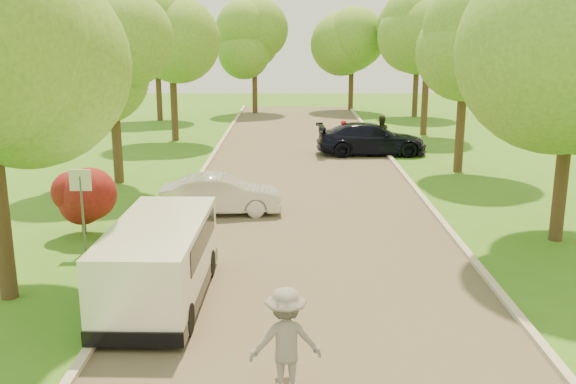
{
  "coord_description": "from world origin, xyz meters",
  "views": [
    {
      "loc": [
        -0.48,
        -11.79,
        5.49
      ],
      "look_at": [
        -0.54,
        5.2,
        1.3
      ],
      "focal_mm": 40.0,
      "sensor_mm": 36.0,
      "label": 1
    }
  ],
  "objects_px": {
    "silver_sedan": "(221,195)",
    "minivan": "(160,261)",
    "person_striped": "(343,136)",
    "skateboarder": "(286,341)",
    "person_olive": "(381,134)",
    "street_sign": "(81,193)",
    "dark_sedan": "(371,139)"
  },
  "relations": [
    {
      "from": "skateboarder",
      "to": "person_olive",
      "type": "distance_m",
      "value": 21.65
    },
    {
      "from": "skateboarder",
      "to": "person_striped",
      "type": "height_order",
      "value": "skateboarder"
    },
    {
      "from": "minivan",
      "to": "silver_sedan",
      "type": "bearing_deg",
      "value": 86.25
    },
    {
      "from": "street_sign",
      "to": "minivan",
      "type": "xyz_separation_m",
      "value": [
        2.6,
        -3.19,
        -0.66
      ]
    },
    {
      "from": "skateboarder",
      "to": "person_striped",
      "type": "xyz_separation_m",
      "value": [
        2.54,
        21.2,
        -0.19
      ]
    },
    {
      "from": "street_sign",
      "to": "dark_sedan",
      "type": "bearing_deg",
      "value": 56.66
    },
    {
      "from": "dark_sedan",
      "to": "person_striped",
      "type": "distance_m",
      "value": 1.37
    },
    {
      "from": "person_olive",
      "to": "street_sign",
      "type": "bearing_deg",
      "value": 40.34
    },
    {
      "from": "skateboarder",
      "to": "street_sign",
      "type": "bearing_deg",
      "value": -60.15
    },
    {
      "from": "silver_sedan",
      "to": "minivan",
      "type": "bearing_deg",
      "value": 171.48
    },
    {
      "from": "minivan",
      "to": "dark_sedan",
      "type": "height_order",
      "value": "minivan"
    },
    {
      "from": "dark_sedan",
      "to": "skateboarder",
      "type": "bearing_deg",
      "value": 167.42
    },
    {
      "from": "silver_sedan",
      "to": "person_olive",
      "type": "distance_m",
      "value": 12.46
    },
    {
      "from": "silver_sedan",
      "to": "person_striped",
      "type": "bearing_deg",
      "value": -27.33
    },
    {
      "from": "dark_sedan",
      "to": "person_olive",
      "type": "height_order",
      "value": "person_olive"
    },
    {
      "from": "silver_sedan",
      "to": "skateboarder",
      "type": "bearing_deg",
      "value": -172.57
    },
    {
      "from": "street_sign",
      "to": "skateboarder",
      "type": "distance_m",
      "value": 8.71
    },
    {
      "from": "silver_sedan",
      "to": "person_olive",
      "type": "bearing_deg",
      "value": -34.93
    },
    {
      "from": "street_sign",
      "to": "skateboarder",
      "type": "bearing_deg",
      "value": -52.78
    },
    {
      "from": "dark_sedan",
      "to": "person_olive",
      "type": "relative_size",
      "value": 2.86
    },
    {
      "from": "street_sign",
      "to": "silver_sedan",
      "type": "distance_m",
      "value": 4.9
    },
    {
      "from": "person_olive",
      "to": "person_striped",
      "type": "bearing_deg",
      "value": -15.45
    },
    {
      "from": "skateboarder",
      "to": "minivan",
      "type": "bearing_deg",
      "value": -61.92
    },
    {
      "from": "dark_sedan",
      "to": "person_striped",
      "type": "height_order",
      "value": "person_striped"
    },
    {
      "from": "skateboarder",
      "to": "person_olive",
      "type": "bearing_deg",
      "value": -108.94
    },
    {
      "from": "minivan",
      "to": "dark_sedan",
      "type": "relative_size",
      "value": 0.91
    },
    {
      "from": "minivan",
      "to": "person_olive",
      "type": "distance_m",
      "value": 18.82
    },
    {
      "from": "street_sign",
      "to": "skateboarder",
      "type": "relative_size",
      "value": 1.27
    },
    {
      "from": "street_sign",
      "to": "person_olive",
      "type": "relative_size",
      "value": 1.22
    },
    {
      "from": "silver_sedan",
      "to": "person_striped",
      "type": "distance_m",
      "value": 11.62
    },
    {
      "from": "minivan",
      "to": "person_olive",
      "type": "xyz_separation_m",
      "value": [
        7.0,
        17.47,
        -0.02
      ]
    },
    {
      "from": "street_sign",
      "to": "dark_sedan",
      "type": "xyz_separation_m",
      "value": [
        9.1,
        13.83,
        -0.83
      ]
    }
  ]
}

